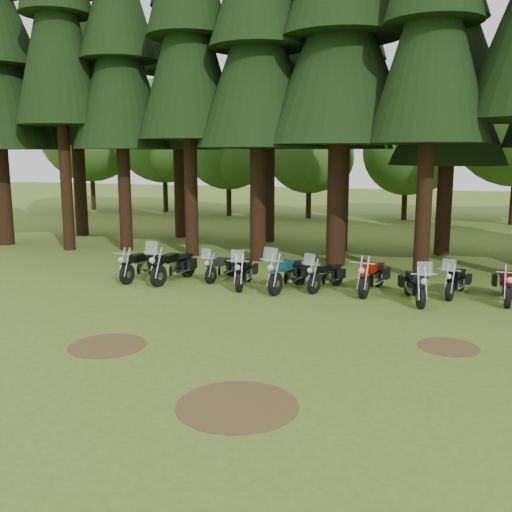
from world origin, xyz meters
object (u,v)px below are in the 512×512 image
object	(u,v)px
motorcycle_5	(326,276)
motorcycle_6	(372,277)
motorcycle_1	(173,267)
motorcycle_9	(505,286)
motorcycle_2	(221,268)
motorcycle_7	(415,286)
motorcycle_3	(244,273)
motorcycle_8	(456,282)
motorcycle_0	(141,266)
motorcycle_4	(288,274)

from	to	relation	value
motorcycle_5	motorcycle_6	distance (m)	1.49
motorcycle_1	motorcycle_6	bearing A→B (deg)	14.85
motorcycle_9	motorcycle_2	bearing A→B (deg)	-179.95
motorcycle_1	motorcycle_7	distance (m)	8.10
motorcycle_3	motorcycle_9	distance (m)	8.15
motorcycle_1	motorcycle_9	world-z (taller)	motorcycle_1
motorcycle_2	motorcycle_3	world-z (taller)	motorcycle_3
motorcycle_5	motorcycle_8	world-z (taller)	motorcycle_5
motorcycle_2	motorcycle_3	size ratio (longest dim) A/B	0.88
motorcycle_0	motorcycle_7	distance (m)	9.35
motorcycle_0	motorcycle_8	bearing A→B (deg)	11.34
motorcycle_4	motorcycle_9	bearing A→B (deg)	18.46
motorcycle_4	motorcycle_5	world-z (taller)	motorcycle_4
motorcycle_4	motorcycle_9	distance (m)	6.64
motorcycle_4	motorcycle_6	distance (m)	2.70
motorcycle_5	motorcycle_7	size ratio (longest dim) A/B	0.93
motorcycle_6	motorcycle_8	world-z (taller)	motorcycle_8
motorcycle_0	motorcycle_6	xyz separation A→B (m)	(7.99, 0.74, 0.02)
motorcycle_8	motorcycle_9	size ratio (longest dim) A/B	0.92
motorcycle_7	motorcycle_8	xyz separation A→B (m)	(1.18, 1.17, -0.03)
motorcycle_1	motorcycle_2	size ratio (longest dim) A/B	1.26
motorcycle_6	motorcycle_2	bearing A→B (deg)	-172.43
motorcycle_7	motorcycle_9	bearing A→B (deg)	3.52
motorcycle_4	motorcycle_9	world-z (taller)	motorcycle_4
motorcycle_3	motorcycle_5	world-z (taller)	motorcycle_3
motorcycle_3	motorcycle_1	bearing A→B (deg)	173.78
motorcycle_3	motorcycle_8	bearing A→B (deg)	-0.44
motorcycle_3	motorcycle_5	size ratio (longest dim) A/B	1.09
motorcycle_3	motorcycle_4	xyz separation A→B (m)	(1.52, 0.00, 0.05)
motorcycle_4	motorcycle_6	xyz separation A→B (m)	(2.64, 0.57, -0.03)
motorcycle_2	motorcycle_6	bearing A→B (deg)	8.01
motorcycle_3	motorcycle_8	distance (m)	6.78
motorcycle_7	motorcycle_4	bearing A→B (deg)	160.57
motorcycle_1	motorcycle_3	world-z (taller)	motorcycle_1
motorcycle_7	motorcycle_1	bearing A→B (deg)	162.73
motorcycle_4	motorcycle_9	xyz separation A→B (m)	(6.60, 0.78, -0.05)
motorcycle_6	motorcycle_7	distance (m)	1.56
motorcycle_3	motorcycle_5	distance (m)	2.72
motorcycle_0	motorcycle_6	size ratio (longest dim) A/B	0.96
motorcycle_2	motorcycle_9	size ratio (longest dim) A/B	0.87
motorcycle_5	motorcycle_9	xyz separation A→B (m)	(5.44, 0.30, 0.03)
motorcycle_0	motorcycle_9	size ratio (longest dim) A/B	1.01
motorcycle_2	motorcycle_8	size ratio (longest dim) A/B	0.95
motorcycle_0	motorcycle_1	distance (m)	1.25
motorcycle_3	motorcycle_6	xyz separation A→B (m)	(4.16, 0.57, 0.02)
motorcycle_1	motorcycle_5	distance (m)	5.28
motorcycle_0	motorcycle_7	bearing A→B (deg)	4.99
motorcycle_6	motorcycle_7	world-z (taller)	motorcycle_7
motorcycle_5	motorcycle_8	bearing A→B (deg)	26.20
motorcycle_1	motorcycle_8	world-z (taller)	motorcycle_1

